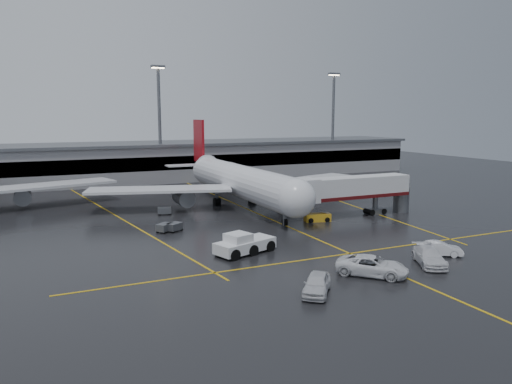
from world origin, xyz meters
name	(u,v)px	position (x,y,z in m)	size (l,w,h in m)	color
ground	(263,216)	(0.00, 0.00, 0.00)	(220.00, 220.00, 0.00)	black
apron_line_centre	(263,216)	(0.00, 0.00, 0.01)	(0.25, 90.00, 0.02)	gold
apron_line_stop	(350,253)	(0.00, -22.00, 0.01)	(60.00, 0.25, 0.02)	gold
apron_line_left	(114,215)	(-20.00, 10.00, 0.01)	(0.25, 70.00, 0.02)	gold
apron_line_right	(328,197)	(18.00, 10.00, 0.01)	(0.25, 70.00, 0.02)	gold
terminal	(176,160)	(0.00, 47.93, 4.32)	(122.00, 19.00, 8.60)	gray
light_mast_mid	(159,117)	(-5.00, 42.00, 14.47)	(3.00, 1.20, 25.45)	#595B60
light_mast_right	(333,117)	(40.00, 42.00, 14.47)	(3.00, 1.20, 25.45)	#595B60
main_airliner	(238,180)	(0.00, 9.70, 4.21)	(48.80, 45.60, 14.10)	silver
jet_bridge	(353,190)	(11.87, -6.00, 3.93)	(19.90, 3.40, 6.05)	silver
pushback_tractor	(244,245)	(-10.44, -17.19, 0.98)	(7.38, 4.79, 2.45)	silver
belt_loader	(317,217)	(5.40, -6.67, 0.57)	(3.86, 2.34, 2.29)	gold
service_van_a	(372,266)	(-2.39, -28.81, 0.92)	(3.04, 6.60, 1.83)	white
service_van_b	(429,257)	(4.85, -28.58, 0.84)	(2.37, 5.82, 1.69)	silver
service_van_c	(440,249)	(8.24, -26.61, 0.76)	(1.61, 4.61, 1.52)	silver
service_van_d	(317,284)	(-9.58, -30.69, 0.85)	(2.01, 5.00, 1.70)	silver
baggage_cart_a	(174,227)	(-14.57, -4.13, 0.63)	(2.39, 2.19, 1.12)	#595B60
baggage_cart_b	(165,227)	(-15.81, -3.97, 0.63)	(2.37, 2.27, 1.12)	#595B60
baggage_cart_c	(164,211)	(-13.09, 6.91, 0.63)	(2.25, 1.73, 1.12)	#595B60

